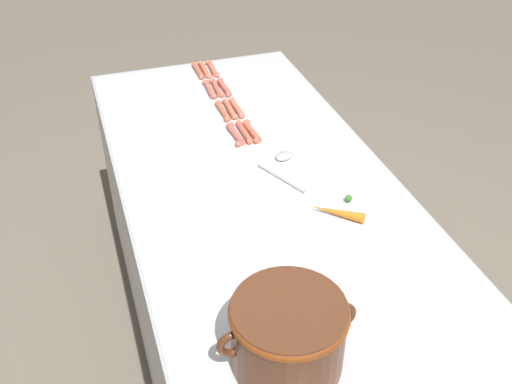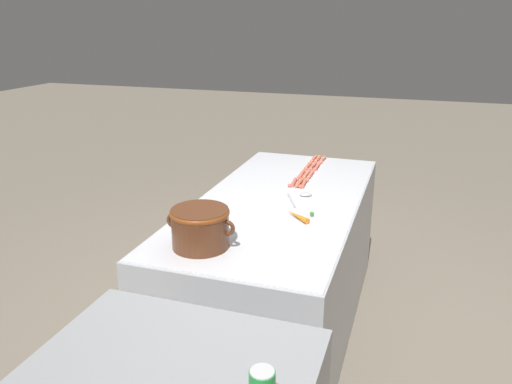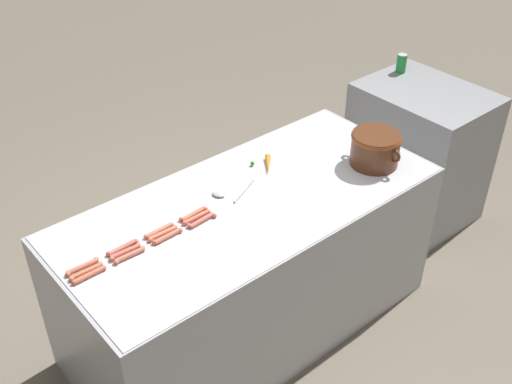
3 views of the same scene
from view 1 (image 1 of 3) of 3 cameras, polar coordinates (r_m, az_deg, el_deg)
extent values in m
plane|color=#756B5B|center=(2.60, 0.07, -14.61)|extent=(20.00, 20.00, 0.00)
cube|color=#ADAFB5|center=(2.28, 0.08, -7.73)|extent=(0.90, 1.98, 0.86)
cube|color=silver|center=(2.01, 0.09, 1.25)|extent=(0.88, 1.94, 0.00)
cylinder|color=#CB6C55|center=(2.75, -4.19, 11.65)|extent=(0.03, 0.14, 0.02)
sphere|color=#CB6C55|center=(2.81, -4.63, 12.19)|extent=(0.02, 0.02, 0.02)
sphere|color=#CB6C55|center=(2.68, -3.72, 11.08)|extent=(0.02, 0.02, 0.02)
cylinder|color=#D06556|center=(2.57, -3.04, 9.93)|extent=(0.03, 0.14, 0.02)
sphere|color=#D06556|center=(2.63, -3.41, 10.57)|extent=(0.02, 0.02, 0.02)
sphere|color=#D06556|center=(2.51, -2.66, 9.27)|extent=(0.02, 0.02, 0.02)
cylinder|color=#D77156|center=(2.41, -1.85, 8.03)|extent=(0.03, 0.14, 0.02)
sphere|color=#D77156|center=(2.47, -2.30, 8.76)|extent=(0.02, 0.02, 0.02)
sphere|color=#D77156|center=(2.35, -1.39, 7.27)|extent=(0.02, 0.02, 0.02)
cylinder|color=#D1664C|center=(2.24, -0.40, 5.80)|extent=(0.03, 0.14, 0.02)
sphere|color=#D1664C|center=(2.30, -0.82, 6.65)|extent=(0.02, 0.02, 0.02)
sphere|color=#D1664C|center=(2.19, 0.04, 4.91)|extent=(0.02, 0.02, 0.02)
cylinder|color=#CA7050|center=(2.74, -4.95, 11.54)|extent=(0.03, 0.14, 0.02)
sphere|color=#CA7050|center=(2.80, -5.36, 12.09)|extent=(0.02, 0.02, 0.02)
sphere|color=#CA7050|center=(2.68, -4.52, 10.97)|extent=(0.02, 0.02, 0.02)
cylinder|color=#C96654|center=(2.57, -3.78, 9.88)|extent=(0.03, 0.14, 0.02)
sphere|color=#C96654|center=(2.63, -4.27, 10.50)|extent=(0.02, 0.02, 0.02)
sphere|color=#C96654|center=(2.51, -3.26, 9.24)|extent=(0.02, 0.02, 0.02)
cylinder|color=#D67055|center=(2.40, -2.50, 7.91)|extent=(0.03, 0.14, 0.02)
sphere|color=#D67055|center=(2.46, -3.00, 8.63)|extent=(0.02, 0.02, 0.02)
sphere|color=#D67055|center=(2.34, -1.97, 7.16)|extent=(0.02, 0.02, 0.02)
cylinder|color=#D2654C|center=(2.24, -1.15, 5.74)|extent=(0.03, 0.14, 0.02)
sphere|color=#D2654C|center=(2.30, -1.64, 6.57)|extent=(0.02, 0.02, 0.02)
sphere|color=#D2654C|center=(2.18, -0.64, 4.86)|extent=(0.02, 0.02, 0.02)
cylinder|color=#CF684E|center=(2.73, -5.55, 11.46)|extent=(0.02, 0.14, 0.02)
sphere|color=#CF684E|center=(2.80, -5.88, 12.02)|extent=(0.02, 0.02, 0.02)
sphere|color=#CF684E|center=(2.67, -5.21, 10.87)|extent=(0.02, 0.02, 0.02)
cylinder|color=#CB6B54|center=(2.56, -4.46, 9.73)|extent=(0.03, 0.14, 0.02)
sphere|color=#CB6B54|center=(2.62, -4.91, 10.36)|extent=(0.02, 0.02, 0.02)
sphere|color=#CB6B54|center=(2.50, -3.99, 9.08)|extent=(0.02, 0.02, 0.02)
cylinder|color=#CD694C|center=(2.39, -3.19, 7.74)|extent=(0.03, 0.14, 0.02)
sphere|color=#CD694C|center=(2.45, -3.57, 8.48)|extent=(0.02, 0.02, 0.02)
sphere|color=#CD694C|center=(2.33, -2.78, 6.96)|extent=(0.02, 0.02, 0.02)
cylinder|color=#CE6453|center=(2.23, -1.98, 5.54)|extent=(0.03, 0.14, 0.02)
sphere|color=#CE6453|center=(2.29, -2.35, 6.40)|extent=(0.02, 0.02, 0.02)
sphere|color=#CE6453|center=(2.17, -1.60, 4.63)|extent=(0.02, 0.02, 0.02)
cylinder|color=#562D19|center=(1.39, 3.06, -13.44)|extent=(0.26, 0.26, 0.18)
torus|color=brown|center=(1.33, 3.17, -11.32)|extent=(0.27, 0.27, 0.03)
torus|color=#562D19|center=(1.41, 8.10, -11.59)|extent=(0.07, 0.02, 0.07)
torus|color=#562D19|center=(1.35, -2.23, -14.26)|extent=(0.07, 0.02, 0.07)
cylinder|color=#B7B7BC|center=(2.00, 2.41, 1.36)|extent=(0.10, 0.20, 0.01)
ellipsoid|color=#B7B7BC|center=(2.11, 2.70, 3.46)|extent=(0.08, 0.07, 0.02)
cone|color=orange|center=(1.85, 7.71, -1.93)|extent=(0.15, 0.13, 0.03)
sphere|color=#387F2D|center=(1.91, 8.81, -0.59)|extent=(0.02, 0.02, 0.02)
camera|label=2|loc=(1.64, 105.01, -17.54)|focal=35.14mm
camera|label=3|loc=(3.51, -54.62, 35.58)|focal=43.75mm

